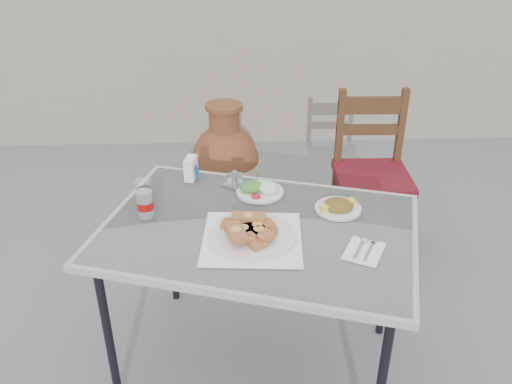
{
  "coord_description": "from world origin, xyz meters",
  "views": [
    {
      "loc": [
        -0.02,
        -1.72,
        1.81
      ],
      "look_at": [
        0.05,
        0.04,
        0.83
      ],
      "focal_mm": 38.0,
      "sensor_mm": 36.0,
      "label": 1
    }
  ],
  "objects_px": {
    "cafe_table": "(258,237)",
    "terracotta_urn": "(225,166)",
    "cola_glass": "(144,192)",
    "chair": "(371,172)",
    "napkin_holder": "(191,168)",
    "condiment_caddy": "(235,181)",
    "salad_rice_plate": "(259,189)",
    "salad_chopped_plate": "(338,206)",
    "pide_plate": "(252,231)",
    "soda_can": "(145,204)"
  },
  "relations": [
    {
      "from": "cafe_table",
      "to": "napkin_holder",
      "type": "relative_size",
      "value": 13.43
    },
    {
      "from": "salad_rice_plate",
      "to": "napkin_holder",
      "type": "distance_m",
      "value": 0.33
    },
    {
      "from": "soda_can",
      "to": "chair",
      "type": "relative_size",
      "value": 0.12
    },
    {
      "from": "pide_plate",
      "to": "salad_chopped_plate",
      "type": "distance_m",
      "value": 0.4
    },
    {
      "from": "soda_can",
      "to": "napkin_holder",
      "type": "height_order",
      "value": "soda_can"
    },
    {
      "from": "salad_rice_plate",
      "to": "condiment_caddy",
      "type": "xyz_separation_m",
      "value": [
        -0.1,
        0.07,
        0.0
      ]
    },
    {
      "from": "cola_glass",
      "to": "condiment_caddy",
      "type": "bearing_deg",
      "value": 17.54
    },
    {
      "from": "cafe_table",
      "to": "napkin_holder",
      "type": "distance_m",
      "value": 0.49
    },
    {
      "from": "chair",
      "to": "soda_can",
      "type": "bearing_deg",
      "value": -141.8
    },
    {
      "from": "napkin_holder",
      "to": "terracotta_urn",
      "type": "bearing_deg",
      "value": 93.33
    },
    {
      "from": "salad_chopped_plate",
      "to": "salad_rice_plate",
      "type": "bearing_deg",
      "value": 154.08
    },
    {
      "from": "cola_glass",
      "to": "salad_rice_plate",
      "type": "bearing_deg",
      "value": 5.8
    },
    {
      "from": "salad_rice_plate",
      "to": "chair",
      "type": "bearing_deg",
      "value": 45.21
    },
    {
      "from": "cafe_table",
      "to": "napkin_holder",
      "type": "height_order",
      "value": "napkin_holder"
    },
    {
      "from": "soda_can",
      "to": "napkin_holder",
      "type": "bearing_deg",
      "value": 63.29
    },
    {
      "from": "cafe_table",
      "to": "salad_rice_plate",
      "type": "bearing_deg",
      "value": 86.44
    },
    {
      "from": "pide_plate",
      "to": "salad_chopped_plate",
      "type": "relative_size",
      "value": 2.06
    },
    {
      "from": "cafe_table",
      "to": "cola_glass",
      "type": "distance_m",
      "value": 0.51
    },
    {
      "from": "pide_plate",
      "to": "napkin_holder",
      "type": "xyz_separation_m",
      "value": [
        -0.25,
        0.48,
        0.02
      ]
    },
    {
      "from": "salad_chopped_plate",
      "to": "terracotta_urn",
      "type": "bearing_deg",
      "value": 111.98
    },
    {
      "from": "pide_plate",
      "to": "terracotta_urn",
      "type": "height_order",
      "value": "pide_plate"
    },
    {
      "from": "napkin_holder",
      "to": "condiment_caddy",
      "type": "xyz_separation_m",
      "value": [
        0.19,
        -0.07,
        -0.03
      ]
    },
    {
      "from": "cafe_table",
      "to": "terracotta_urn",
      "type": "distance_m",
      "value": 1.3
    },
    {
      "from": "napkin_holder",
      "to": "soda_can",
      "type": "bearing_deg",
      "value": -104.64
    },
    {
      "from": "salad_rice_plate",
      "to": "cafe_table",
      "type": "bearing_deg",
      "value": -93.56
    },
    {
      "from": "cafe_table",
      "to": "terracotta_urn",
      "type": "relative_size",
      "value": 1.82
    },
    {
      "from": "terracotta_urn",
      "to": "condiment_caddy",
      "type": "bearing_deg",
      "value": -86.46
    },
    {
      "from": "salad_rice_plate",
      "to": "salad_chopped_plate",
      "type": "distance_m",
      "value": 0.34
    },
    {
      "from": "salad_rice_plate",
      "to": "napkin_holder",
      "type": "xyz_separation_m",
      "value": [
        -0.29,
        0.14,
        0.03
      ]
    },
    {
      "from": "cafe_table",
      "to": "salad_rice_plate",
      "type": "height_order",
      "value": "salad_rice_plate"
    },
    {
      "from": "soda_can",
      "to": "cola_glass",
      "type": "distance_m",
      "value": 0.12
    },
    {
      "from": "salad_chopped_plate",
      "to": "cola_glass",
      "type": "bearing_deg",
      "value": 172.63
    },
    {
      "from": "salad_chopped_plate",
      "to": "terracotta_urn",
      "type": "distance_m",
      "value": 1.29
    },
    {
      "from": "soda_can",
      "to": "chair",
      "type": "xyz_separation_m",
      "value": [
        1.09,
        0.82,
        -0.3
      ]
    },
    {
      "from": "soda_can",
      "to": "terracotta_urn",
      "type": "bearing_deg",
      "value": 76.17
    },
    {
      "from": "cafe_table",
      "to": "salad_chopped_plate",
      "type": "bearing_deg",
      "value": 18.44
    },
    {
      "from": "cafe_table",
      "to": "soda_can",
      "type": "relative_size",
      "value": 12.15
    },
    {
      "from": "pide_plate",
      "to": "terracotta_urn",
      "type": "bearing_deg",
      "value": 94.98
    },
    {
      "from": "cola_glass",
      "to": "chair",
      "type": "height_order",
      "value": "chair"
    },
    {
      "from": "cola_glass",
      "to": "condiment_caddy",
      "type": "distance_m",
      "value": 0.39
    },
    {
      "from": "salad_chopped_plate",
      "to": "napkin_holder",
      "type": "distance_m",
      "value": 0.66
    },
    {
      "from": "salad_rice_plate",
      "to": "soda_can",
      "type": "height_order",
      "value": "soda_can"
    },
    {
      "from": "soda_can",
      "to": "pide_plate",
      "type": "bearing_deg",
      "value": -23.16
    },
    {
      "from": "terracotta_urn",
      "to": "cafe_table",
      "type": "bearing_deg",
      "value": -83.48
    },
    {
      "from": "chair",
      "to": "terracotta_urn",
      "type": "bearing_deg",
      "value": 158.07
    },
    {
      "from": "cola_glass",
      "to": "chair",
      "type": "relative_size",
      "value": 0.11
    },
    {
      "from": "cafe_table",
      "to": "chair",
      "type": "bearing_deg",
      "value": 53.81
    },
    {
      "from": "napkin_holder",
      "to": "cola_glass",
      "type": "bearing_deg",
      "value": -121.15
    },
    {
      "from": "cafe_table",
      "to": "cola_glass",
      "type": "height_order",
      "value": "cola_glass"
    },
    {
      "from": "soda_can",
      "to": "cola_glass",
      "type": "bearing_deg",
      "value": 101.21
    }
  ]
}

